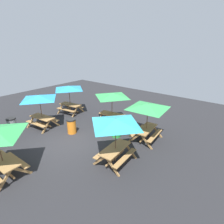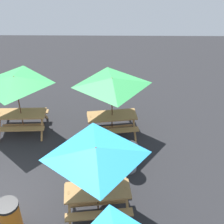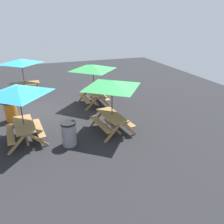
{
  "view_description": "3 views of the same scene",
  "coord_description": "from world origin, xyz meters",
  "px_view_note": "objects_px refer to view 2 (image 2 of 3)",
  "views": [
    {
      "loc": [
        -7.44,
        5.34,
        5.44
      ],
      "look_at": [
        -0.35,
        -3.64,
        0.9
      ],
      "focal_mm": 28.0,
      "sensor_mm": 36.0,
      "label": 1
    },
    {
      "loc": [
        3.53,
        -6.06,
        7.29
      ],
      "look_at": [
        3.42,
        3.31,
        0.9
      ],
      "focal_mm": 50.0,
      "sensor_mm": 36.0,
      "label": 2
    },
    {
      "loc": [
        11.54,
        0.46,
        4.66
      ],
      "look_at": [
        3.42,
        3.31,
        0.9
      ],
      "focal_mm": 35.0,
      "sensor_mm": 36.0,
      "label": 3
    }
  ],
  "objects_px": {
    "picnic_table_2": "(96,157)",
    "trash_bin_gray": "(128,157)",
    "trash_bin_orange": "(10,217)",
    "picnic_table_4": "(15,84)",
    "picnic_table_1": "(112,86)"
  },
  "relations": [
    {
      "from": "picnic_table_2",
      "to": "trash_bin_orange",
      "type": "relative_size",
      "value": 2.38
    },
    {
      "from": "picnic_table_1",
      "to": "picnic_table_2",
      "type": "bearing_deg",
      "value": -103.59
    },
    {
      "from": "trash_bin_gray",
      "to": "picnic_table_4",
      "type": "bearing_deg",
      "value": 152.29
    },
    {
      "from": "picnic_table_1",
      "to": "trash_bin_gray",
      "type": "distance_m",
      "value": 2.53
    },
    {
      "from": "picnic_table_2",
      "to": "trash_bin_orange",
      "type": "distance_m",
      "value": 2.78
    },
    {
      "from": "picnic_table_2",
      "to": "trash_bin_gray",
      "type": "height_order",
      "value": "picnic_table_2"
    },
    {
      "from": "trash_bin_orange",
      "to": "picnic_table_4",
      "type": "bearing_deg",
      "value": 100.04
    },
    {
      "from": "picnic_table_1",
      "to": "picnic_table_2",
      "type": "relative_size",
      "value": 1.0
    },
    {
      "from": "picnic_table_1",
      "to": "trash_bin_orange",
      "type": "height_order",
      "value": "picnic_table_1"
    },
    {
      "from": "picnic_table_4",
      "to": "trash_bin_gray",
      "type": "distance_m",
      "value": 4.67
    },
    {
      "from": "trash_bin_gray",
      "to": "picnic_table_1",
      "type": "bearing_deg",
      "value": 105.45
    },
    {
      "from": "trash_bin_gray",
      "to": "trash_bin_orange",
      "type": "height_order",
      "value": "same"
    },
    {
      "from": "picnic_table_1",
      "to": "picnic_table_4",
      "type": "bearing_deg",
      "value": 170.55
    },
    {
      "from": "picnic_table_2",
      "to": "trash_bin_gray",
      "type": "distance_m",
      "value": 2.38
    },
    {
      "from": "picnic_table_1",
      "to": "trash_bin_gray",
      "type": "relative_size",
      "value": 2.38
    }
  ]
}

